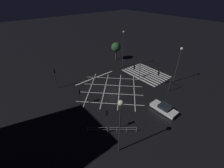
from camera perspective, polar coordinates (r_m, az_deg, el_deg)
The scene contains 13 objects.
ground_plane at distance 30.94m, azimuth -0.00°, elevation -2.02°, with size 200.00×200.00×0.00m, color black.
road_markings at distance 35.71m, azimuth 9.11°, elevation 2.66°, with size 15.40×21.88×0.01m.
traffic_light_median_north at distance 26.21m, azimuth -12.36°, elevation -3.76°, with size 0.36×0.39×3.30m.
traffic_light_ne_cross at distance 31.83m, azimuth -21.00°, elevation 3.35°, with size 0.36×0.39×4.44m.
traffic_light_sw_main at distance 31.82m, azimuth 18.94°, elevation 2.64°, with size 3.14×0.36×3.52m.
traffic_light_median_south at distance 34.05m, azimuth 9.37°, elevation 6.19°, with size 0.36×2.31×3.66m.
traffic_light_nw_main at distance 20.54m, azimuth -1.91°, elevation -12.35°, with size 0.39×0.36×4.30m.
street_lamp_east at distance 33.81m, azimuth 24.31°, elevation 9.19°, with size 0.54×0.54×7.86m.
street_lamp_west at distance 16.25m, azimuth 3.16°, elevation -11.60°, with size 0.61×0.61×8.16m.
street_lamp_far at distance 37.58m, azimuth 4.24°, elevation 14.50°, with size 0.43×0.43×9.35m.
street_tree_near at distance 43.12m, azimuth 1.51°, elevation 13.80°, with size 2.60×2.60×5.05m.
waiting_car at distance 26.89m, azimuth 19.18°, elevation -8.76°, with size 4.46×1.85×1.29m.
pedestrian_railing at distance 22.26m, azimuth -0.00°, elevation -16.80°, with size 4.49×5.42×1.05m.
Camera 1 is at (-19.63, 16.25, 17.55)m, focal length 24.00 mm.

